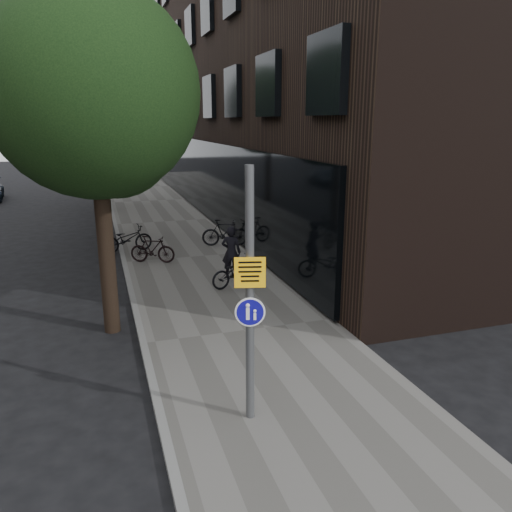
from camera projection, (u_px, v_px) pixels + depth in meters
name	position (u px, v px, depth m)	size (l,w,h in m)	color
ground	(286.00, 416.00, 8.26)	(120.00, 120.00, 0.00)	black
sidewalk	(190.00, 258.00, 17.51)	(4.50, 60.00, 0.12)	#62605B
curb_edge	(124.00, 264.00, 16.84)	(0.15, 60.00, 0.13)	slate
building_right_dark_brick	(289.00, 44.00, 28.62)	(12.00, 40.00, 18.00)	black
street_tree_near	(98.00, 102.00, 10.44)	(4.40, 4.40, 7.50)	black
street_tree_mid	(95.00, 110.00, 18.25)	(5.00, 5.00, 7.80)	black
street_tree_far	(94.00, 113.00, 26.52)	(5.00, 5.00, 7.80)	black
signpost	(250.00, 298.00, 7.52)	(0.46, 0.14, 4.02)	#595B5E
pedestrian	(231.00, 252.00, 14.95)	(0.59, 0.38, 1.60)	black
parked_bike_facade_near	(237.00, 272.00, 14.29)	(0.57, 1.65, 0.87)	black
parked_bike_facade_far	(224.00, 233.00, 18.91)	(0.48, 1.70, 1.02)	black
parked_bike_curb_near	(127.00, 239.00, 18.02)	(0.64, 1.84, 0.96)	black
parked_bike_curb_far	(152.00, 249.00, 16.68)	(0.43, 1.52, 0.91)	black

